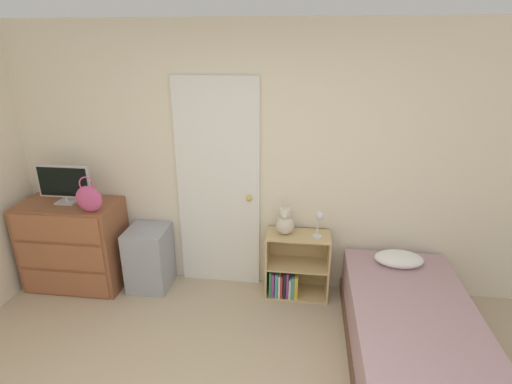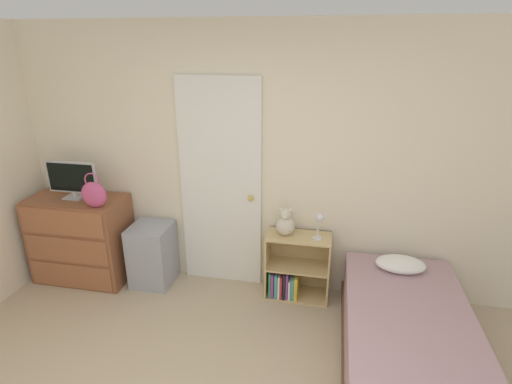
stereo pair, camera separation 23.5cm
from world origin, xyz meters
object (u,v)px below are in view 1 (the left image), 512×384
dresser (75,245)px  bed (411,332)px  handbag (89,198)px  desk_lamp (319,219)px  storage_bin (149,258)px  tv (64,183)px  teddy_bear (285,222)px  bookshelf (292,270)px

dresser → bed: dresser is taller
handbag → desk_lamp: size_ratio=1.28×
dresser → storage_bin: 0.76m
tv → bed: 3.33m
dresser → tv: (-0.01, 0.02, 0.64)m
handbag → bed: (2.81, -0.48, -0.79)m
desk_lamp → bed: size_ratio=0.15×
storage_bin → teddy_bear: 1.42m
handbag → dresser: bearing=154.4°
handbag → teddy_bear: bearing=8.3°
dresser → desk_lamp: 2.44m
tv → desk_lamp: size_ratio=1.98×
dresser → teddy_bear: teddy_bear is taller
handbag → bed: handbag is taller
desk_lamp → teddy_bear: bearing=172.7°
dresser → bed: 3.21m
dresser → bookshelf: dresser is taller
bookshelf → bed: bookshelf is taller
desk_lamp → bed: (0.73, -0.70, -0.60)m
bookshelf → dresser: bearing=-177.3°
storage_bin → bed: size_ratio=0.35×
tv → bed: tv is taller
handbag → bed: bearing=-9.7°
storage_bin → bed: storage_bin is taller
bookshelf → desk_lamp: (0.23, -0.04, 0.58)m
dresser → handbag: handbag is taller
desk_lamp → bed: bearing=-43.8°
handbag → bookshelf: size_ratio=0.52×
storage_bin → bed: (2.39, -0.69, -0.08)m
dresser → bookshelf: size_ratio=1.45×
teddy_bear → bed: size_ratio=0.15×
dresser → bookshelf: 2.19m
bookshelf → teddy_bear: size_ratio=2.41×
desk_lamp → bed: desk_lamp is taller
desk_lamp → tv: bearing=-179.2°
storage_bin → bookshelf: size_ratio=0.97×
handbag → desk_lamp: bearing=5.9°
teddy_bear → storage_bin: bearing=-177.9°
bed → handbag: bearing=170.3°
bookshelf → teddy_bear: 0.52m
teddy_bear → desk_lamp: (0.32, -0.04, 0.07)m
dresser → handbag: 0.68m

